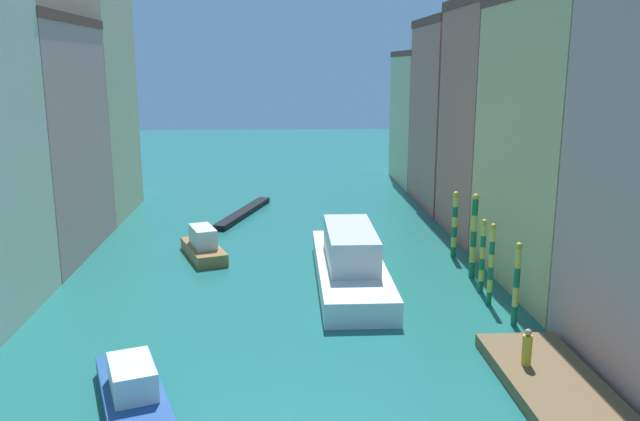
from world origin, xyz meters
The scene contains 18 objects.
ground_plane centered at (0.00, 24.50, 0.00)m, with size 154.00×154.00×0.00m, color #1E6B66.
building_left_2 centered at (-14.91, 24.17, 7.19)m, with size 6.46×12.14×14.37m.
building_left_3 centered at (-14.91, 35.11, 10.89)m, with size 6.46×9.93×21.77m.
building_right_1 centered at (14.91, 16.57, 7.63)m, with size 6.46×12.11×15.23m.
building_right_2 centered at (14.91, 27.05, 7.91)m, with size 6.46×8.93×15.79m.
building_right_3 centered at (14.91, 36.99, 7.60)m, with size 6.46×10.26×15.18m.
building_right_4 centered at (14.91, 47.24, 6.40)m, with size 6.46×10.32×12.78m.
waterfront_dock centered at (9.78, 5.30, 0.26)m, with size 3.33×7.78×0.51m.
person_on_dock centered at (9.14, 6.25, 1.18)m, with size 0.36×0.36×1.44m.
mooring_pole_0 centered at (10.51, 11.19, 1.99)m, with size 0.30×0.30×3.89m.
mooring_pole_1 centered at (10.20, 13.78, 2.10)m, with size 0.28×0.28×4.11m.
mooring_pole_2 centered at (10.34, 15.59, 1.99)m, with size 0.30×0.30×3.88m.
mooring_pole_3 centered at (10.57, 17.93, 2.42)m, with size 0.36×0.36×4.72m.
mooring_pole_4 centered at (10.59, 21.86, 2.09)m, with size 0.36×0.36×4.08m.
vaporetto_white centered at (3.74, 17.57, 1.13)m, with size 3.73×12.95×3.01m.
gondola_black centered at (-2.83, 33.84, 0.21)m, with size 3.96×10.08×0.41m.
motorboat_0 centered at (-5.10, 4.82, 0.60)m, with size 4.01×6.79×1.74m.
motorboat_1 centered at (-4.71, 22.76, 0.70)m, with size 3.36×5.36×1.89m.
Camera 1 is at (-0.05, -15.60, 11.58)m, focal length 36.25 mm.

